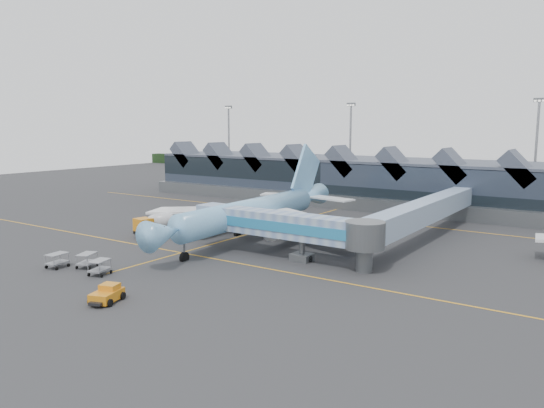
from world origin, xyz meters
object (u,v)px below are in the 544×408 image
Objects in this scene: main_airliner at (255,211)px; pushback_tug at (107,294)px; jet_bridge at (294,228)px; fuel_truck at (164,222)px.

pushback_tug is at bearing -82.61° from main_airliner.
pushback_tug is (-6.19, -23.44, -3.35)m from jet_bridge.
jet_bridge is (11.62, -7.75, 0.02)m from main_airliner.
jet_bridge is 24.48m from pushback_tug.
fuel_truck is 31.76m from pushback_tug.
main_airliner is 13.97m from jet_bridge.
main_airliner is 1.61× the size of jet_bridge.
jet_bridge reaches higher than fuel_truck.
main_airliner is at bearing 81.98° from pushback_tug.
main_airliner is 10.73× the size of pushback_tug.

